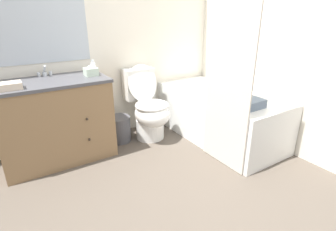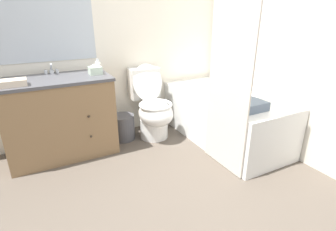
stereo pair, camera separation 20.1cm
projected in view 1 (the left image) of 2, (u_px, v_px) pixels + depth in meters
ground_plane at (208, 208)px, 2.04m from camera, size 14.00×14.00×0.00m
wall_back at (112, 28)px, 2.93m from camera, size 8.00×0.06×2.50m
wall_right at (255, 29)px, 2.92m from camera, size 0.05×2.71×2.50m
vanity_cabinet at (56, 120)px, 2.60m from camera, size 1.05×0.59×0.82m
sink_faucet at (45, 73)px, 2.60m from camera, size 0.14×0.12×0.12m
toilet at (148, 109)px, 3.09m from camera, size 0.39×0.64×0.86m
bathtub at (218, 115)px, 3.12m from camera, size 0.73×1.58×0.56m
shower_curtain at (230, 61)px, 2.28m from camera, size 0.01×0.55×2.04m
wastebasket at (119, 129)px, 3.06m from camera, size 0.27×0.27×0.30m
tissue_box at (91, 71)px, 2.63m from camera, size 0.12×0.13×0.10m
soap_dispenser at (93, 68)px, 2.70m from camera, size 0.05×0.05×0.14m
hand_towel_folded at (5, 87)px, 2.14m from camera, size 0.25×0.14×0.06m
bath_towel_folded at (247, 103)px, 2.52m from camera, size 0.29×0.23×0.08m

